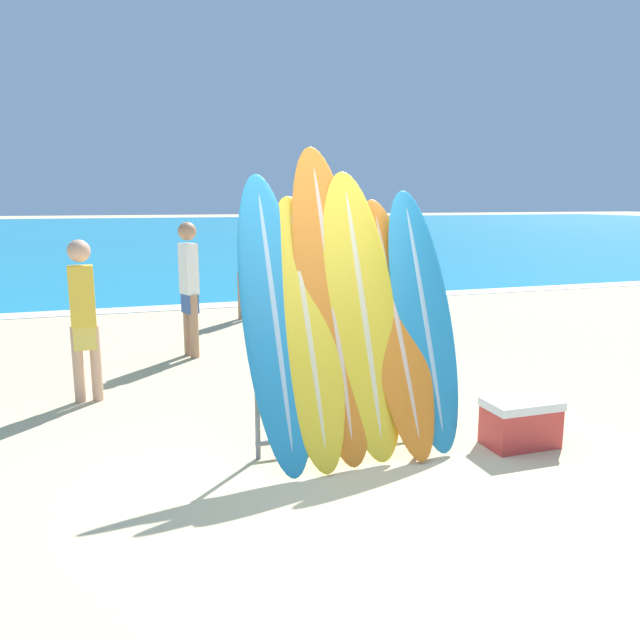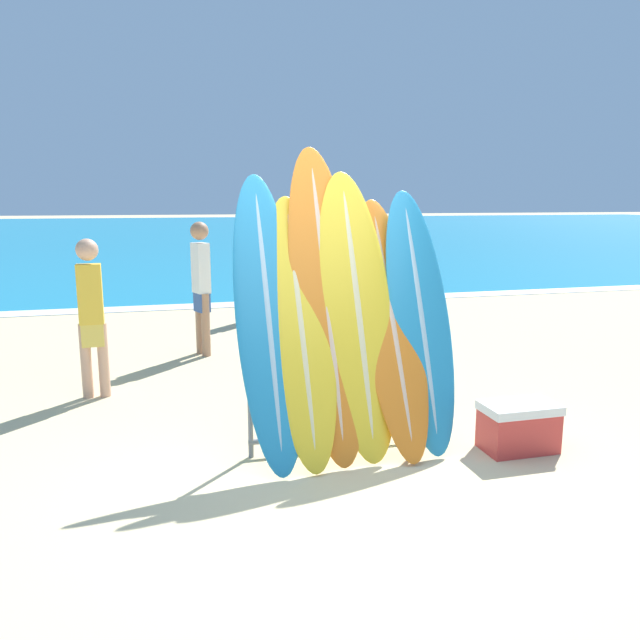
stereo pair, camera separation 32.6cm
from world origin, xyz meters
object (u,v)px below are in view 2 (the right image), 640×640
Objects in this scene: surfboard_slot_5 at (420,318)px; person_far_left at (263,265)px; surfboard_slot_0 at (268,316)px; surfboard_slot_2 at (326,298)px; person_near_water at (201,283)px; cooler_box at (519,426)px; surfboard_slot_3 at (357,311)px; surfboard_slot_1 at (300,326)px; surfboard_slot_4 at (391,323)px; surfboard_rack at (346,391)px; person_mid_beach at (91,312)px.

person_far_left is (-0.31, 5.66, -0.13)m from surfboard_slot_5.
surfboard_slot_2 reaches higher than surfboard_slot_0.
person_near_water is 2.58m from person_far_left.
person_near_water is at bearing 94.45° from surfboard_slot_0.
surfboard_slot_0 is 3.72× the size of cooler_box.
surfboard_slot_3 is at bearing 158.65° from cooler_box.
surfboard_slot_1 is at bearing -11.14° from person_near_water.
surfboard_slot_1 is 0.83× the size of surfboard_slot_2.
surfboard_slot_1 is 1.01× the size of surfboard_slot_4.
surfboard_slot_5 is at bearing -2.46° from surfboard_slot_0.
surfboard_slot_4 is (0.28, -0.03, -0.11)m from surfboard_slot_3.
surfboard_slot_0 is at bearing 165.62° from cooler_box.
person_mid_beach reaches higher than surfboard_rack.
person_far_left is (0.45, 5.56, -0.31)m from surfboard_slot_2.
person_near_water reaches higher than person_mid_beach.
surfboard_slot_3 is 5.63m from person_far_left.
surfboard_rack is at bearing -174.65° from surfboard_slot_4.
surfboard_slot_1 is 1.22× the size of person_far_left.
cooler_box is at bearing 106.23° from person_far_left.
person_near_water is at bearing 119.71° from cooler_box.
surfboard_rack is 1.40m from cooler_box.
person_near_water is (-0.50, 3.36, -0.08)m from surfboard_slot_1.
person_far_left reaches higher than surfboard_rack.
surfboard_rack is 0.93× the size of person_near_water.
surfboard_slot_3 is at bearing -3.43° from person_near_water.
surfboard_slot_5 is 5.67m from person_far_left.
surfboard_slot_3 is at bearing 138.40° from person_mid_beach.
surfboard_slot_0 is at bearing -15.16° from person_near_water.
surfboard_slot_1 reaches higher than person_far_left.
surfboard_slot_4 is at bearing -2.93° from surfboard_slot_0.
cooler_box is (0.99, -6.09, -0.70)m from person_far_left.
cooler_box is at bearing -14.38° from surfboard_slot_0.
person_mid_beach is (-2.04, 1.90, 0.40)m from surfboard_rack.
surfboard_slot_2 is 1.51× the size of person_mid_beach.
person_far_left reaches higher than cooler_box.
person_mid_beach reaches higher than cooler_box.
surfboard_slot_2 reaches higher than surfboard_slot_5.
surfboard_slot_0 is at bearing 177.07° from surfboard_slot_4.
surfboard_slot_0 is at bearing 127.33° from person_mid_beach.
surfboard_slot_1 is at bearing 179.75° from surfboard_slot_5.
person_mid_beach is at bearing 132.20° from surfboard_slot_1.
surfboard_slot_2 is 0.26m from surfboard_slot_3.
surfboard_slot_1 is 1.19× the size of person_near_water.
cooler_box is (0.92, -0.44, -0.80)m from surfboard_slot_4.
person_near_water is at bearing -129.46° from person_mid_beach.
surfboard_slot_0 reaches higher than person_near_water.
surfboard_slot_0 is at bearing 168.67° from surfboard_slot_1.
surfboard_slot_1 is 1.26× the size of person_mid_beach.
surfboard_slot_1 reaches higher than person_near_water.
person_near_water is at bearing 102.60° from surfboard_slot_2.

